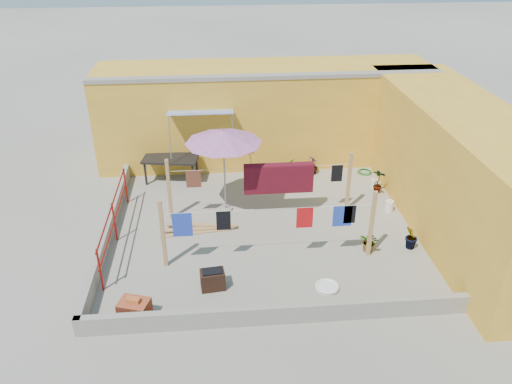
% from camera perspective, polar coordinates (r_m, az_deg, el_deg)
% --- Properties ---
extents(ground, '(80.00, 80.00, 0.00)m').
position_cam_1_polar(ground, '(13.56, 0.79, -4.23)').
color(ground, '#9E998E').
rests_on(ground, ground).
extents(wall_back, '(11.00, 3.27, 3.21)m').
position_cam_1_polar(wall_back, '(17.10, 0.93, 9.01)').
color(wall_back, gold).
rests_on(wall_back, ground).
extents(wall_right, '(2.40, 9.00, 3.20)m').
position_cam_1_polar(wall_right, '(14.21, 22.20, 2.50)').
color(wall_right, gold).
rests_on(wall_right, ground).
extents(parapet_front, '(8.30, 0.16, 0.44)m').
position_cam_1_polar(parapet_front, '(10.60, 2.77, -13.76)').
color(parapet_front, gray).
rests_on(parapet_front, ground).
extents(parapet_left, '(0.16, 7.30, 0.44)m').
position_cam_1_polar(parapet_left, '(13.70, -16.49, -4.09)').
color(parapet_left, gray).
rests_on(parapet_left, ground).
extents(red_railing, '(0.05, 4.20, 1.10)m').
position_cam_1_polar(red_railing, '(13.23, -15.95, -2.71)').
color(red_railing, '#9B140F').
rests_on(red_railing, ground).
extents(clothesline_rig, '(5.09, 2.35, 1.80)m').
position_cam_1_polar(clothesline_rig, '(13.52, 2.31, 0.92)').
color(clothesline_rig, tan).
rests_on(clothesline_rig, ground).
extents(patio_umbrella, '(2.59, 2.59, 2.52)m').
position_cam_1_polar(patio_umbrella, '(13.43, -3.75, 6.27)').
color(patio_umbrella, gray).
rests_on(patio_umbrella, ground).
extents(outdoor_table, '(1.82, 1.11, 0.80)m').
position_cam_1_polar(outdoor_table, '(15.95, -9.73, 3.65)').
color(outdoor_table, black).
rests_on(outdoor_table, ground).
extents(brick_stack, '(0.72, 0.61, 0.54)m').
position_cam_1_polar(brick_stack, '(10.97, -13.70, -12.94)').
color(brick_stack, '#A34225').
rests_on(brick_stack, ground).
extents(lumber_pile, '(2.06, 0.59, 0.12)m').
position_cam_1_polar(lumber_pile, '(13.54, -6.54, -4.19)').
color(lumber_pile, tan).
rests_on(lumber_pile, ground).
extents(brazier, '(0.58, 0.42, 0.49)m').
position_cam_1_polar(brazier, '(11.46, -4.98, -9.92)').
color(brazier, black).
rests_on(brazier, ground).
extents(white_basin, '(0.55, 0.55, 0.09)m').
position_cam_1_polar(white_basin, '(11.63, 8.13, -10.69)').
color(white_basin, silver).
rests_on(white_basin, ground).
extents(water_jug_a, '(0.24, 0.24, 0.38)m').
position_cam_1_polar(water_jug_a, '(14.78, 14.98, -1.56)').
color(water_jug_a, silver).
rests_on(water_jug_a, ground).
extents(water_jug_b, '(0.20, 0.20, 0.32)m').
position_cam_1_polar(water_jug_b, '(15.98, 13.36, 0.96)').
color(water_jug_b, silver).
rests_on(water_jug_b, ground).
extents(green_hose, '(0.48, 0.48, 0.07)m').
position_cam_1_polar(green_hose, '(16.90, 12.32, 2.27)').
color(green_hose, '#176819').
rests_on(green_hose, ground).
extents(plant_back_a, '(0.84, 0.83, 0.70)m').
position_cam_1_polar(plant_back_a, '(15.97, 3.16, 2.58)').
color(plant_back_a, '#1F5819').
rests_on(plant_back_a, ground).
extents(plant_back_b, '(0.38, 0.38, 0.60)m').
position_cam_1_polar(plant_back_b, '(16.45, 6.50, 3.06)').
color(plant_back_b, '#1F5819').
rests_on(plant_back_b, ground).
extents(plant_right_a, '(0.52, 0.50, 0.81)m').
position_cam_1_polar(plant_right_a, '(15.57, 13.83, 1.24)').
color(plant_right_a, '#1F5819').
rests_on(plant_right_a, ground).
extents(plant_right_b, '(0.44, 0.47, 0.69)m').
position_cam_1_polar(plant_right_b, '(13.19, 17.34, -4.96)').
color(plant_right_b, '#1F5819').
rests_on(plant_right_b, ground).
extents(plant_right_c, '(0.65, 0.64, 0.54)m').
position_cam_1_polar(plant_right_c, '(12.88, 12.89, -5.57)').
color(plant_right_c, '#1F5819').
rests_on(plant_right_c, ground).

